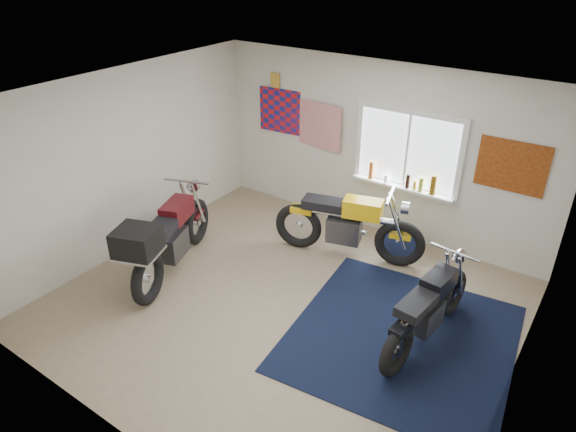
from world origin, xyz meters
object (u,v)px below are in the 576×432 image
Objects in this scene: black_chrome_bike at (428,310)px; maroon_tourer at (166,239)px; navy_rug at (401,337)px; yellow_triumph at (347,226)px.

maroon_tourer is (-3.44, -0.77, 0.16)m from black_chrome_bike.
black_chrome_bike is (0.22, 0.12, 0.44)m from navy_rug.
yellow_triumph is 1.99m from black_chrome_bike.
navy_rug is at bearing 124.03° from black_chrome_bike.
maroon_tourer is at bearing -168.55° from navy_rug.
maroon_tourer is (-3.21, -0.65, 0.59)m from navy_rug.
navy_rug is 0.50m from black_chrome_bike.
maroon_tourer reaches higher than navy_rug.
yellow_triumph is at bearing 62.73° from black_chrome_bike.
black_chrome_bike is (1.66, -1.10, -0.06)m from yellow_triumph.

